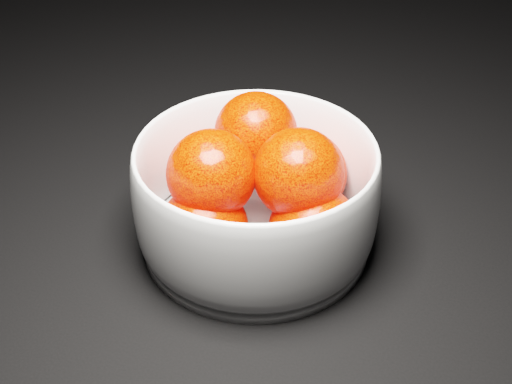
% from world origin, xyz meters
% --- Properties ---
extents(bowl, '(0.21, 0.21, 0.10)m').
position_xyz_m(bowl, '(-0.25, -0.25, 0.05)').
color(bowl, silver).
rests_on(bowl, ground).
extents(orange_pile, '(0.18, 0.18, 0.12)m').
position_xyz_m(orange_pile, '(-0.25, -0.25, 0.07)').
color(orange_pile, '#FF1C03').
rests_on(orange_pile, bowl).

